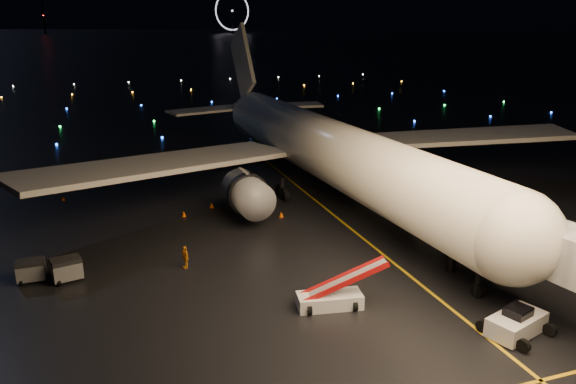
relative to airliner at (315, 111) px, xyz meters
name	(u,v)px	position (x,y,z in m)	size (l,w,h in m)	color
ground	(110,54)	(-13.17, 273.05, -9.07)	(2000.00, 2000.00, 0.00)	black
lane_centre	(348,226)	(-1.17, -11.95, -9.06)	(0.25, 80.00, 0.02)	#E1A60E
airliner	(315,111)	(0.00, 0.00, 0.00)	(64.04, 60.84, 18.14)	silver
pushback_tug	(517,321)	(0.77, -32.60, -8.15)	(3.88, 2.03, 1.85)	silver
belt_loader	(330,286)	(-8.88, -25.69, -7.51)	(6.46, 1.76, 3.13)	silver
crew_c	(185,257)	(-17.16, -16.18, -8.15)	(1.08, 0.45, 1.84)	orange
safety_cone_0	(281,214)	(-6.30, -7.36, -8.81)	(0.46, 0.46, 0.52)	#F15200
safety_cone_1	(212,205)	(-12.28, -2.33, -8.80)	(0.48, 0.48, 0.55)	#F15200
safety_cone_2	(184,214)	(-15.43, -4.06, -8.80)	(0.47, 0.47, 0.54)	#F15200
safety_cone_3	(63,198)	(-26.99, 5.27, -8.82)	(0.44, 0.44, 0.50)	#F15200
ferris_wheel	(232,12)	(156.83, 693.05, 16.93)	(50.00, 4.00, 52.00)	black
radio_mast	(42,7)	(-73.17, 713.05, 22.93)	(1.80, 1.80, 64.00)	black
taxiway_lights	(139,101)	(-13.17, 79.05, -8.89)	(164.00, 92.00, 0.36)	black
baggage_cart_0	(67,269)	(-25.91, -15.56, -8.19)	(2.09, 1.46, 1.77)	gray
baggage_cart_1	(31,271)	(-28.44, -14.79, -8.24)	(1.96, 1.37, 1.66)	gray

